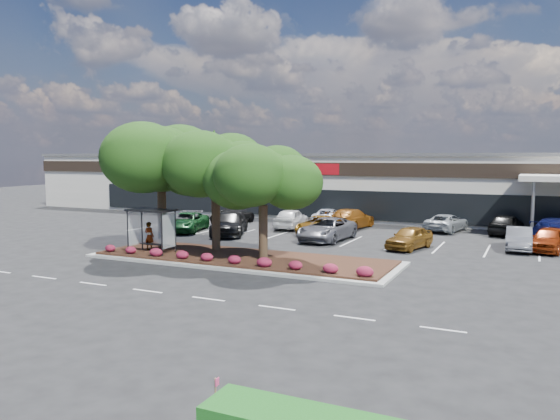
% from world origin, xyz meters
% --- Properties ---
extents(ground, '(160.00, 160.00, 0.00)m').
position_xyz_m(ground, '(0.00, 0.00, 0.00)').
color(ground, black).
rests_on(ground, ground).
extents(retail_store, '(80.40, 25.20, 6.25)m').
position_xyz_m(retail_store, '(0.06, 33.91, 3.15)').
color(retail_store, beige).
rests_on(retail_store, ground).
extents(landscape_island, '(18.00, 6.00, 0.26)m').
position_xyz_m(landscape_island, '(-2.00, 4.00, 0.12)').
color(landscape_island, '#9E9E99').
rests_on(landscape_island, ground).
extents(lane_markings, '(33.12, 20.06, 0.01)m').
position_xyz_m(lane_markings, '(-0.14, 10.42, 0.01)').
color(lane_markings, silver).
rests_on(lane_markings, ground).
extents(shrub_row, '(17.00, 0.80, 0.50)m').
position_xyz_m(shrub_row, '(-2.00, 1.90, 0.51)').
color(shrub_row, maroon).
rests_on(shrub_row, landscape_island).
extents(bus_shelter, '(2.75, 1.55, 2.59)m').
position_xyz_m(bus_shelter, '(-7.50, 2.95, 2.31)').
color(bus_shelter, black).
rests_on(bus_shelter, landscape_island).
extents(island_tree_west, '(7.20, 7.20, 7.89)m').
position_xyz_m(island_tree_west, '(-8.00, 4.50, 4.21)').
color(island_tree_west, '#143710').
rests_on(island_tree_west, landscape_island).
extents(island_tree_mid, '(6.60, 6.60, 7.32)m').
position_xyz_m(island_tree_mid, '(-4.50, 5.20, 3.92)').
color(island_tree_mid, '#143710').
rests_on(island_tree_mid, landscape_island).
extents(island_tree_east, '(5.80, 5.80, 6.50)m').
position_xyz_m(island_tree_east, '(-0.50, 3.70, 3.51)').
color(island_tree_east, '#143710').
rests_on(island_tree_east, landscape_island).
extents(conifer_north_west, '(4.40, 4.40, 10.00)m').
position_xyz_m(conifer_north_west, '(-30.00, 46.00, 5.00)').
color(conifer_north_west, '#143710').
rests_on(conifer_north_west, ground).
extents(person_waiting, '(0.65, 0.43, 1.76)m').
position_xyz_m(person_waiting, '(-8.10, 3.32, 1.14)').
color(person_waiting, '#594C47').
rests_on(person_waiting, landscape_island).
extents(survey_stake, '(0.07, 0.14, 1.05)m').
position_xyz_m(survey_stake, '(6.77, -13.00, 0.67)').
color(survey_stake, tan).
rests_on(survey_stake, ground).
extents(car_0, '(3.86, 5.85, 1.49)m').
position_xyz_m(car_0, '(-11.97, 12.78, 0.75)').
color(car_0, '#12441C').
rests_on(car_0, ground).
extents(car_1, '(3.20, 5.29, 1.43)m').
position_xyz_m(car_1, '(-12.65, 13.33, 0.72)').
color(car_1, slate).
rests_on(car_1, ground).
extents(car_2, '(4.36, 6.29, 1.69)m').
position_xyz_m(car_2, '(-7.98, 12.75, 0.85)').
color(car_2, black).
rests_on(car_2, ground).
extents(car_3, '(2.51, 5.14, 1.41)m').
position_xyz_m(car_3, '(-1.86, 15.85, 0.70)').
color(car_3, brown).
rests_on(car_3, ground).
extents(car_4, '(3.05, 5.96, 1.61)m').
position_xyz_m(car_4, '(-0.20, 13.14, 0.81)').
color(car_4, '#5B5B62').
rests_on(car_4, ground).
extents(car_5, '(2.72, 4.57, 1.46)m').
position_xyz_m(car_5, '(5.86, 12.12, 0.73)').
color(car_5, brown).
rests_on(car_5, ground).
extents(car_6, '(1.65, 4.44, 1.45)m').
position_xyz_m(car_6, '(12.29, 14.67, 0.73)').
color(car_6, slate).
rests_on(car_6, ground).
extents(car_7, '(2.85, 4.85, 1.55)m').
position_xyz_m(car_7, '(14.03, 14.86, 0.77)').
color(car_7, maroon).
rests_on(car_7, ground).
extents(car_9, '(2.40, 5.02, 1.38)m').
position_xyz_m(car_9, '(-11.13, 18.87, 0.69)').
color(car_9, black).
rests_on(car_9, ground).
extents(car_10, '(2.57, 5.13, 1.68)m').
position_xyz_m(car_10, '(-5.12, 17.92, 0.84)').
color(car_10, silver).
rests_on(car_10, ground).
extents(car_11, '(3.06, 5.21, 1.36)m').
position_xyz_m(car_11, '(-3.45, 22.20, 0.68)').
color(car_11, silver).
rests_on(car_11, ground).
extents(car_12, '(2.93, 5.97, 1.67)m').
position_xyz_m(car_12, '(-0.60, 19.95, 0.83)').
color(car_12, brown).
rests_on(car_12, ground).
extents(car_13, '(3.23, 5.31, 1.38)m').
position_xyz_m(car_13, '(6.80, 21.67, 0.69)').
color(car_13, '#999FA4').
rests_on(car_13, ground).
extents(car_14, '(2.73, 5.02, 1.62)m').
position_xyz_m(car_14, '(11.24, 21.59, 0.81)').
color(car_14, black).
rests_on(car_14, ground).
extents(car_15, '(3.81, 6.14, 1.66)m').
position_xyz_m(car_15, '(14.57, 19.88, 0.83)').
color(car_15, navy).
rests_on(car_15, ground).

